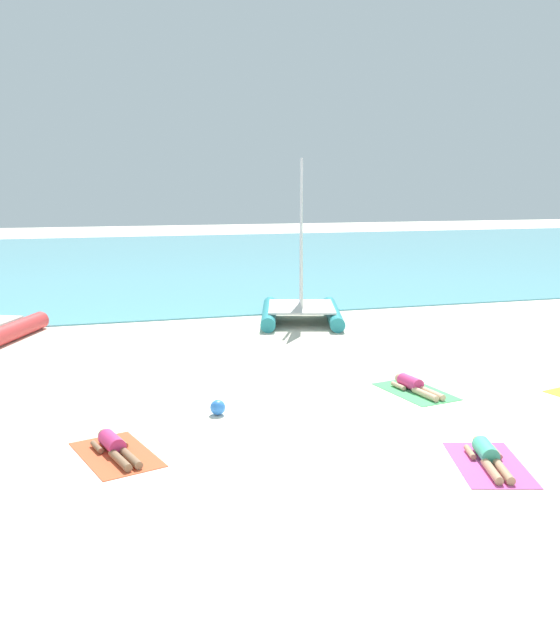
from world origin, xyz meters
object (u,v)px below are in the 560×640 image
(sunbather_leftmost, at_px, (115,446))
(sunbather_center_left, at_px, (488,455))
(sunbather_center_right, at_px, (414,385))
(beach_ball, at_px, (218,407))
(towel_center_right, at_px, (416,392))
(towel_leftmost, at_px, (116,454))
(sailboat_teal, at_px, (301,298))
(towel_center_left, at_px, (489,464))

(sunbather_leftmost, xyz_separation_m, sunbather_center_left, (5.94, -2.17, 0.00))
(sunbather_center_right, height_order, beach_ball, sunbather_center_right)
(sunbather_leftmost, height_order, towel_center_right, sunbather_leftmost)
(towel_leftmost, xyz_separation_m, sunbather_center_left, (5.93, -2.10, 0.13))
(sailboat_teal, relative_size, towel_leftmost, 2.88)
(sailboat_teal, distance_m, beach_ball, 9.90)
(sunbather_center_left, bearing_deg, sunbather_center_right, 96.56)
(towel_center_left, bearing_deg, sunbather_leftmost, 159.35)
(sunbather_center_right, relative_size, beach_ball, 5.08)
(towel_center_left, xyz_separation_m, sunbather_center_right, (0.73, 4.06, 0.13))
(sunbather_center_right, bearing_deg, sunbather_leftmost, -174.37)
(sailboat_teal, xyz_separation_m, sunbather_leftmost, (-6.73, -10.21, -0.68))
(sailboat_teal, height_order, towel_center_right, sailboat_teal)
(sunbather_center_left, bearing_deg, towel_leftmost, 177.07)
(sunbather_leftmost, bearing_deg, beach_ball, 18.91)
(towel_center_left, relative_size, towel_center_right, 1.00)
(towel_leftmost, bearing_deg, sailboat_teal, 56.83)
(towel_center_left, bearing_deg, sailboat_teal, 86.28)
(towel_leftmost, height_order, towel_center_right, same)
(sunbather_leftmost, height_order, sunbather_center_right, same)
(towel_center_left, bearing_deg, towel_leftmost, 159.84)
(beach_ball, bearing_deg, towel_leftmost, -143.33)
(towel_center_right, bearing_deg, towel_center_left, -100.49)
(sailboat_teal, bearing_deg, towel_center_left, -77.18)
(sailboat_teal, xyz_separation_m, beach_ball, (-4.63, -8.72, -0.66))
(towel_center_left, height_order, towel_center_right, same)
(sailboat_teal, height_order, towel_center_left, sailboat_teal)
(sunbather_center_left, height_order, beach_ball, sunbather_center_left)
(sailboat_teal, relative_size, sunbather_center_right, 3.49)
(sunbather_leftmost, distance_m, towel_center_right, 6.89)
(sunbather_leftmost, distance_m, sunbather_center_right, 6.90)
(sailboat_teal, bearing_deg, beach_ball, -101.43)
(sunbather_leftmost, bearing_deg, towel_leftmost, -90.00)
(sunbather_center_right, bearing_deg, towel_center_right, -90.00)
(towel_center_right, height_order, sunbather_center_right, sunbather_center_right)
(towel_leftmost, xyz_separation_m, sunbather_leftmost, (-0.02, 0.06, 0.13))
(sunbather_center_left, bearing_deg, beach_ball, 153.06)
(sailboat_teal, bearing_deg, sunbather_leftmost, -106.87)
(towel_center_left, relative_size, beach_ball, 6.17)
(towel_leftmost, height_order, sunbather_center_right, sunbather_center_right)
(towel_leftmost, relative_size, sunbather_leftmost, 1.23)
(towel_leftmost, distance_m, towel_center_left, 6.29)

